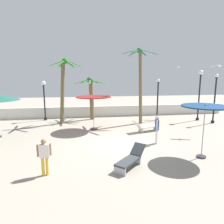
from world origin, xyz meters
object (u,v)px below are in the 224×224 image
at_px(lamp_post_3, 215,96).
at_px(seagull_1, 178,67).
at_px(guest_1, 157,127).
at_px(seagull_0, 220,66).
at_px(lounge_chair_0, 131,158).
at_px(lounge_chair_1, 146,126).
at_px(lamp_post_1, 44,95).
at_px(guest_0, 44,154).
at_px(palm_tree_0, 91,92).
at_px(lamp_post_0, 200,88).
at_px(patio_umbrella_1, 205,110).
at_px(lamp_post_2, 158,98).
at_px(palm_tree_2, 63,84).
at_px(patio_umbrella_2, 93,99).
at_px(palm_tree_1, 140,77).

xyz_separation_m(lamp_post_3, seagull_1, (-1.75, 3.30, 2.45)).
distance_m(guest_1, seagull_0, 6.51).
distance_m(lounge_chair_0, lounge_chair_1, 5.89).
distance_m(lamp_post_1, guest_0, 10.97).
xyz_separation_m(lounge_chair_1, guest_1, (-0.20, -2.59, 0.65)).
relative_size(guest_1, seagull_0, 1.31).
bearing_deg(lounge_chair_1, palm_tree_0, 126.45).
bearing_deg(palm_tree_0, seagull_1, 0.82).
height_order(lamp_post_0, guest_1, lamp_post_0).
height_order(patio_umbrella_1, lamp_post_1, lamp_post_1).
xyz_separation_m(lounge_chair_0, seagull_0, (7.36, 4.63, 4.23)).
distance_m(lamp_post_0, seagull_0, 4.22).
bearing_deg(lamp_post_3, lamp_post_2, 159.13).
distance_m(palm_tree_2, seagull_1, 10.91).
distance_m(patio_umbrella_2, lounge_chair_1, 4.28).
distance_m(lamp_post_0, lamp_post_2, 3.83).
height_order(lamp_post_3, guest_1, lamp_post_3).
distance_m(lamp_post_2, seagull_0, 5.56).
distance_m(palm_tree_1, seagull_1, 5.20).
distance_m(lamp_post_3, seagull_1, 4.46).
bearing_deg(seagull_1, patio_umbrella_1, -109.75).
distance_m(patio_umbrella_1, lamp_post_1, 13.51).
bearing_deg(lamp_post_0, lamp_post_2, 173.75).
bearing_deg(palm_tree_1, guest_0, -127.81).
height_order(lamp_post_0, guest_0, lamp_post_0).
relative_size(palm_tree_2, guest_1, 3.19).
distance_m(palm_tree_2, seagull_0, 11.72).
xyz_separation_m(patio_umbrella_1, lamp_post_1, (-9.01, 10.07, -0.11)).
relative_size(seagull_0, seagull_1, 1.12).
bearing_deg(palm_tree_0, lamp_post_3, -17.37).
xyz_separation_m(patio_umbrella_2, palm_tree_2, (-2.29, 2.35, 1.06)).
bearing_deg(seagull_0, lounge_chair_1, 171.50).
xyz_separation_m(lamp_post_0, lamp_post_3, (0.64, -1.25, -0.53)).
bearing_deg(lamp_post_3, seagull_0, -123.76).
bearing_deg(seagull_0, seagull_1, 91.06).
bearing_deg(lamp_post_3, seagull_1, 117.90).
relative_size(palm_tree_0, lamp_post_2, 1.05).
bearing_deg(lamp_post_1, guest_1, -45.70).
bearing_deg(guest_1, seagull_1, 56.75).
height_order(lamp_post_1, lounge_chair_0, lamp_post_1).
height_order(patio_umbrella_1, lamp_post_2, lamp_post_2).
relative_size(lamp_post_2, seagull_0, 2.87).
xyz_separation_m(lamp_post_0, guest_0, (-11.95, -8.55, -1.96)).
bearing_deg(seagull_0, lamp_post_2, 123.44).
xyz_separation_m(patio_umbrella_1, lounge_chair_1, (-1.23, 4.90, -2.01)).
bearing_deg(lamp_post_2, guest_1, -111.72).
bearing_deg(patio_umbrella_2, lamp_post_1, 136.48).
xyz_separation_m(guest_1, seagull_0, (5.10, 1.86, 3.59)).
relative_size(lamp_post_2, guest_1, 2.19).
height_order(patio_umbrella_1, lamp_post_0, lamp_post_0).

